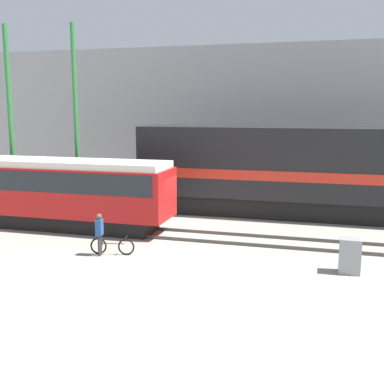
# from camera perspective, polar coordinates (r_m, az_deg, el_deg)

# --- Properties ---
(ground_plane) EXTENTS (120.00, 120.00, 0.00)m
(ground_plane) POSITION_cam_1_polar(r_m,az_deg,el_deg) (22.02, -1.44, -4.56)
(ground_plane) COLOR #9E998C
(track_near) EXTENTS (60.00, 1.50, 0.14)m
(track_near) POSITION_cam_1_polar(r_m,az_deg,el_deg) (21.10, -2.23, -5.01)
(track_near) COLOR #47423D
(track_near) RESTS_ON ground
(track_far) EXTENTS (60.00, 1.51, 0.14)m
(track_far) POSITION_cam_1_polar(r_m,az_deg,el_deg) (26.14, 1.43, -2.09)
(track_far) COLOR #47423D
(track_far) RESTS_ON ground
(building_backdrop) EXTENTS (34.94, 6.00, 9.43)m
(building_backdrop) POSITION_cam_1_polar(r_m,az_deg,el_deg) (33.99, 5.12, 8.53)
(building_backdrop) COLOR #99999E
(building_backdrop) RESTS_ON ground
(freight_locomotive) EXTENTS (16.36, 3.04, 5.17)m
(freight_locomotive) POSITION_cam_1_polar(r_m,az_deg,el_deg) (25.00, 12.72, 2.57)
(freight_locomotive) COLOR black
(freight_locomotive) RESTS_ON ground
(streetcar) EXTENTS (12.70, 2.54, 3.18)m
(streetcar) POSITION_cam_1_polar(r_m,az_deg,el_deg) (23.59, -17.65, 0.45)
(streetcar) COLOR black
(streetcar) RESTS_ON ground
(bicycle) EXTENTS (1.70, 0.48, 0.70)m
(bicycle) POSITION_cam_1_polar(r_m,az_deg,el_deg) (18.61, -9.42, -6.37)
(bicycle) COLOR black
(bicycle) RESTS_ON ground
(person) EXTENTS (0.28, 0.39, 1.62)m
(person) POSITION_cam_1_polar(r_m,az_deg,el_deg) (18.43, -10.92, -4.49)
(person) COLOR #333333
(person) RESTS_ON ground
(utility_pole_left) EXTENTS (0.26, 0.26, 9.76)m
(utility_pole_left) POSITION_cam_1_polar(r_m,az_deg,el_deg) (27.41, -20.71, 7.97)
(utility_pole_left) COLOR #2D7238
(utility_pole_left) RESTS_ON ground
(utility_pole_center) EXTENTS (0.23, 0.23, 9.66)m
(utility_pole_center) POSITION_cam_1_polar(r_m,az_deg,el_deg) (25.32, -13.58, 8.11)
(utility_pole_center) COLOR #2D7238
(utility_pole_center) RESTS_ON ground
(signal_box) EXTENTS (0.70, 0.60, 1.20)m
(signal_box) POSITION_cam_1_polar(r_m,az_deg,el_deg) (17.17, 18.21, -7.18)
(signal_box) COLOR gray
(signal_box) RESTS_ON ground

